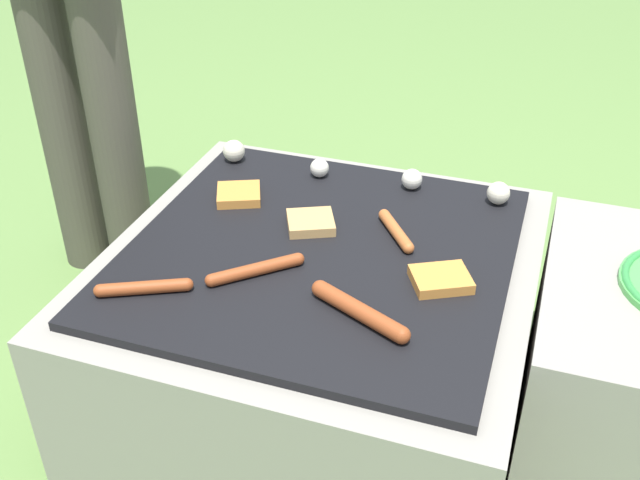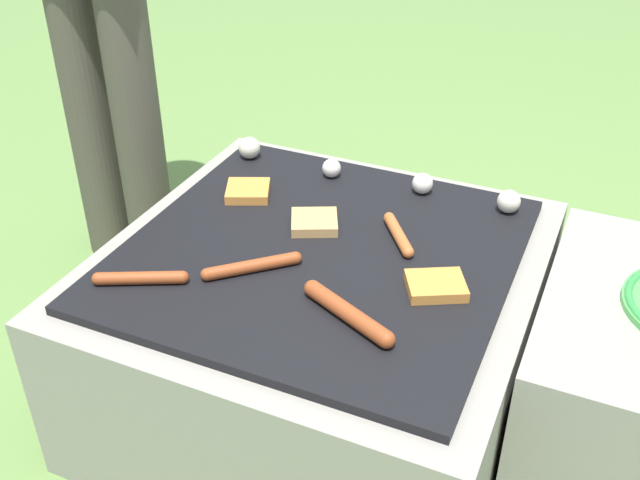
% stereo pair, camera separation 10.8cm
% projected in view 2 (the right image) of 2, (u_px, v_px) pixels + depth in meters
% --- Properties ---
extents(ground_plane, '(14.00, 14.00, 0.00)m').
position_uv_depth(ground_plane, '(320.00, 397.00, 1.64)').
color(ground_plane, '#608442').
extents(grill, '(0.81, 0.81, 0.39)m').
position_uv_depth(grill, '(320.00, 329.00, 1.53)').
color(grill, gray).
rests_on(grill, ground_plane).
extents(sausage_back_left, '(0.10, 0.13, 0.02)m').
position_uv_depth(sausage_back_left, '(398.00, 234.00, 1.45)').
color(sausage_back_left, '#B7602D').
rests_on(sausage_back_left, grill).
extents(sausage_front_left, '(0.19, 0.11, 0.03)m').
position_uv_depth(sausage_front_left, '(348.00, 313.00, 1.24)').
color(sausage_front_left, '#93421E').
rests_on(sausage_front_left, grill).
extents(sausage_front_center, '(0.15, 0.14, 0.02)m').
position_uv_depth(sausage_front_center, '(252.00, 266.00, 1.36)').
color(sausage_front_center, '#93421E').
rests_on(sausage_front_center, grill).
extents(sausage_front_right, '(0.16, 0.09, 0.02)m').
position_uv_depth(sausage_front_right, '(140.00, 278.00, 1.33)').
color(sausage_front_right, '#93421E').
rests_on(sausage_front_right, grill).
extents(bread_slice_center, '(0.12, 0.12, 0.02)m').
position_uv_depth(bread_slice_center, '(314.00, 222.00, 1.49)').
color(bread_slice_center, tan).
rests_on(bread_slice_center, grill).
extents(bread_slice_left, '(0.12, 0.12, 0.02)m').
position_uv_depth(bread_slice_left, '(248.00, 191.00, 1.60)').
color(bread_slice_left, '#D18438').
rests_on(bread_slice_left, grill).
extents(bread_slice_right, '(0.13, 0.12, 0.02)m').
position_uv_depth(bread_slice_right, '(436.00, 286.00, 1.31)').
color(bread_slice_right, '#D18438').
rests_on(bread_slice_right, grill).
extents(mushroom_row, '(0.65, 0.06, 0.05)m').
position_uv_depth(mushroom_row, '(369.00, 173.00, 1.64)').
color(mushroom_row, beige).
rests_on(mushroom_row, grill).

